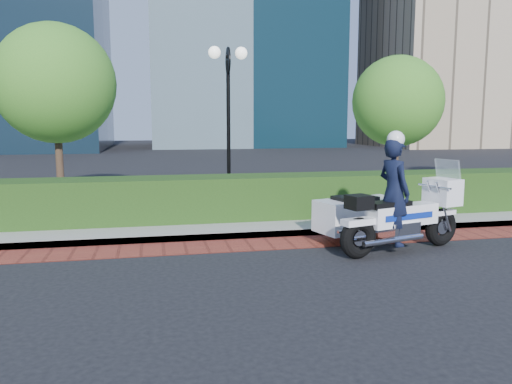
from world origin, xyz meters
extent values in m
plane|color=black|center=(0.00, 0.00, 0.00)|extent=(120.00, 120.00, 0.00)
cube|color=maroon|center=(0.00, 1.50, 0.01)|extent=(60.00, 1.00, 0.01)
cube|color=gray|center=(0.00, 6.00, 0.07)|extent=(60.00, 8.00, 0.15)
cube|color=black|center=(0.00, 3.60, 0.65)|extent=(18.00, 1.20, 1.00)
cylinder|color=black|center=(1.00, 5.20, 0.30)|extent=(0.30, 0.30, 0.30)
cylinder|color=black|center=(1.00, 5.20, 2.15)|extent=(0.10, 0.10, 3.70)
cylinder|color=black|center=(1.00, 5.20, 4.00)|extent=(0.04, 0.70, 0.70)
sphere|color=white|center=(0.65, 5.20, 4.20)|extent=(0.32, 0.32, 0.32)
sphere|color=white|center=(1.35, 5.20, 4.20)|extent=(0.32, 0.32, 0.32)
cylinder|color=#332319|center=(-3.50, 6.50, 1.23)|extent=(0.20, 0.20, 2.17)
sphere|color=#296F1B|center=(-3.50, 6.50, 3.44)|extent=(3.20, 3.20, 3.20)
cylinder|color=#332319|center=(6.50, 6.50, 1.11)|extent=(0.20, 0.20, 1.92)
sphere|color=#296F1B|center=(6.50, 6.50, 3.05)|extent=(2.80, 2.80, 2.80)
cube|color=gray|center=(28.00, 38.00, 14.00)|extent=(14.00, 12.00, 28.00)
torus|color=black|center=(2.55, 0.13, 0.37)|extent=(0.78, 0.42, 0.75)
torus|color=black|center=(4.52, 0.68, 0.37)|extent=(0.78, 0.42, 0.75)
cube|color=white|center=(3.53, 0.41, 0.70)|extent=(1.52, 0.75, 0.39)
cube|color=silver|center=(3.48, 0.39, 0.43)|extent=(0.72, 0.61, 0.32)
cube|color=white|center=(4.52, 0.68, 1.08)|extent=(0.61, 0.72, 0.51)
cube|color=silver|center=(4.63, 0.71, 1.48)|extent=(0.29, 0.58, 0.45)
cube|color=black|center=(3.20, 0.32, 0.93)|extent=(0.91, 0.56, 0.11)
cube|color=black|center=(2.55, 0.13, 1.02)|extent=(0.48, 0.46, 0.25)
cube|color=white|center=(3.05, 1.28, 0.57)|extent=(1.91, 1.24, 0.62)
cube|color=black|center=(2.95, 1.25, 0.91)|extent=(0.92, 0.76, 0.09)
torus|color=black|center=(2.80, 1.77, 0.28)|extent=(0.60, 0.33, 0.57)
imported|color=black|center=(3.31, 0.35, 1.15)|extent=(0.64, 0.81, 1.96)
sphere|color=white|center=(3.31, 0.35, 2.11)|extent=(0.32, 0.32, 0.32)
camera|label=1|loc=(-0.99, -7.98, 2.42)|focal=35.00mm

